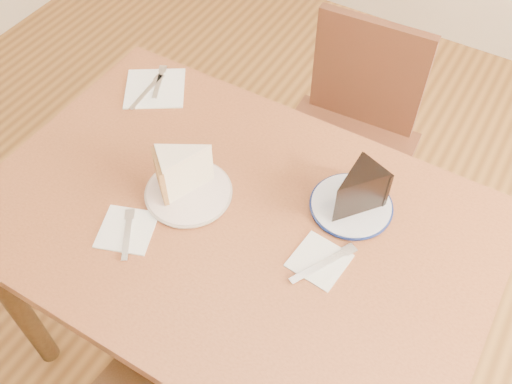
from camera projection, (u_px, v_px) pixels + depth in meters
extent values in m
plane|color=#543316|center=(240.00, 348.00, 1.92)|extent=(4.00, 4.00, 0.00)
cube|color=#562B17|center=(234.00, 223.00, 1.35)|extent=(1.20, 0.80, 0.04)
cylinder|color=black|center=(16.00, 304.00, 1.64)|extent=(0.06, 0.06, 0.71)
cylinder|color=black|center=(158.00, 153.00, 2.00)|extent=(0.06, 0.06, 0.71)
cylinder|color=black|center=(457.00, 293.00, 1.66)|extent=(0.06, 0.06, 0.71)
cube|color=#371A10|center=(338.00, 159.00, 1.85)|extent=(0.45, 0.45, 0.04)
cylinder|color=#371A10|center=(395.00, 187.00, 2.08)|extent=(0.04, 0.04, 0.44)
cylinder|color=#371A10|center=(305.00, 153.00, 2.19)|extent=(0.04, 0.04, 0.44)
cylinder|color=#371A10|center=(360.00, 262.00, 1.88)|extent=(0.04, 0.04, 0.44)
cylinder|color=#371A10|center=(263.00, 221.00, 1.99)|extent=(0.04, 0.04, 0.44)
cube|color=#371A10|center=(368.00, 73.00, 1.79)|extent=(0.36, 0.05, 0.38)
cylinder|color=silver|center=(189.00, 192.00, 1.38)|extent=(0.20, 0.20, 0.01)
cylinder|color=white|center=(351.00, 206.00, 1.35)|extent=(0.19, 0.19, 0.01)
cube|color=white|center=(127.00, 230.00, 1.32)|extent=(0.16, 0.16, 0.00)
cube|color=white|center=(319.00, 261.00, 1.26)|extent=(0.12, 0.12, 0.00)
cube|color=white|center=(155.00, 88.00, 1.62)|extent=(0.23, 0.23, 0.00)
cube|color=silver|center=(127.00, 235.00, 1.30)|extent=(0.09, 0.12, 0.00)
cube|color=silver|center=(323.00, 264.00, 1.25)|extent=(0.09, 0.16, 0.00)
cube|color=silver|center=(159.00, 82.00, 1.63)|extent=(0.07, 0.13, 0.00)
cube|color=white|center=(146.00, 92.00, 1.60)|extent=(0.03, 0.16, 0.00)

